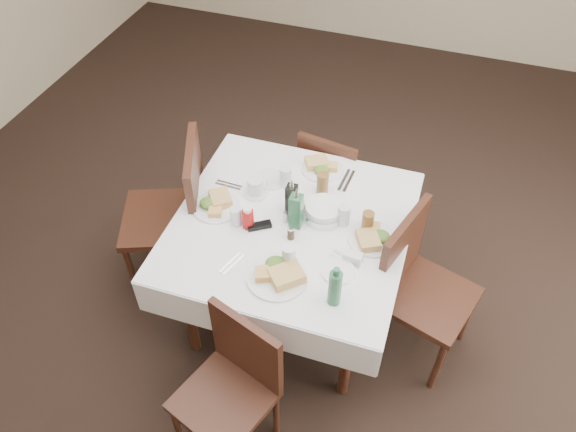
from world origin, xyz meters
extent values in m
plane|color=black|center=(0.00, 0.00, 0.00)|extent=(7.00, 7.00, 0.00)
cylinder|color=black|center=(-0.50, -0.44, 0.36)|extent=(0.06, 0.06, 0.72)
cylinder|color=black|center=(-0.52, 0.45, 0.36)|extent=(0.06, 0.06, 0.72)
cylinder|color=black|center=(0.38, -0.42, 0.36)|extent=(0.06, 0.06, 0.72)
cylinder|color=black|center=(0.37, 0.46, 0.36)|extent=(0.06, 0.06, 0.72)
cube|color=black|center=(-0.07, 0.01, 0.73)|extent=(1.12, 1.12, 0.03)
cube|color=white|center=(-0.07, 0.01, 0.76)|extent=(1.24, 1.24, 0.01)
cube|color=white|center=(-0.08, 0.62, 0.65)|extent=(1.22, 0.03, 0.22)
cube|color=white|center=(-0.06, -0.59, 0.65)|extent=(1.22, 0.03, 0.22)
cube|color=white|center=(0.54, 0.02, 0.65)|extent=(0.03, 1.22, 0.22)
cube|color=white|center=(-0.68, 0.00, 0.65)|extent=(0.03, 1.22, 0.22)
cube|color=black|center=(-0.03, 0.83, 0.40)|extent=(0.45, 0.45, 0.04)
cube|color=black|center=(-0.06, 0.66, 0.61)|extent=(0.39, 0.10, 0.42)
cylinder|color=black|center=(0.16, 0.97, 0.20)|extent=(0.03, 0.03, 0.40)
cylinder|color=black|center=(0.11, 0.64, 0.20)|extent=(0.03, 0.03, 0.40)
cylinder|color=black|center=(-0.17, 1.03, 0.20)|extent=(0.03, 0.03, 0.40)
cylinder|color=black|center=(-0.22, 0.69, 0.20)|extent=(0.03, 0.03, 0.40)
cube|color=black|center=(-0.10, -0.87, 0.41)|extent=(0.51, 0.51, 0.04)
cube|color=black|center=(-0.04, -0.69, 0.63)|extent=(0.39, 0.16, 0.44)
cylinder|color=black|center=(-0.32, -0.98, 0.21)|extent=(0.03, 0.03, 0.41)
cylinder|color=black|center=(-0.21, -0.65, 0.21)|extent=(0.03, 0.03, 0.41)
cylinder|color=black|center=(0.12, -0.76, 0.21)|extent=(0.03, 0.03, 0.41)
cube|color=black|center=(0.72, 0.00, 0.45)|extent=(0.56, 0.56, 0.04)
cube|color=black|center=(0.52, 0.06, 0.70)|extent=(0.17, 0.44, 0.49)
cylinder|color=black|center=(0.84, -0.24, 0.23)|extent=(0.04, 0.04, 0.45)
cylinder|color=black|center=(0.48, -0.12, 0.23)|extent=(0.04, 0.04, 0.45)
cylinder|color=black|center=(0.96, 0.13, 0.23)|extent=(0.04, 0.04, 0.45)
cylinder|color=black|center=(0.59, 0.24, 0.23)|extent=(0.04, 0.04, 0.45)
cube|color=black|center=(-0.88, 0.04, 0.49)|extent=(0.63, 0.63, 0.04)
cube|color=black|center=(-0.68, 0.12, 0.76)|extent=(0.22, 0.46, 0.53)
cylinder|color=black|center=(-1.15, 0.15, 0.25)|extent=(0.04, 0.04, 0.49)
cylinder|color=black|center=(-0.77, 0.31, 0.25)|extent=(0.04, 0.04, 0.49)
cylinder|color=black|center=(-1.00, -0.23, 0.25)|extent=(0.04, 0.04, 0.49)
cylinder|color=black|center=(-0.61, -0.07, 0.25)|extent=(0.04, 0.04, 0.49)
cylinder|color=white|center=(-0.03, 0.48, 0.77)|extent=(0.24, 0.24, 0.01)
cube|color=tan|center=(-0.07, 0.49, 0.80)|extent=(0.16, 0.15, 0.04)
cube|color=#E0B152|center=(0.01, 0.48, 0.79)|extent=(0.09, 0.08, 0.03)
ellipsoid|color=#2A6918|center=(-0.03, 0.44, 0.80)|extent=(0.09, 0.08, 0.04)
cylinder|color=white|center=(-0.01, -0.36, 0.77)|extent=(0.30, 0.30, 0.02)
cube|color=tan|center=(0.04, -0.36, 0.80)|extent=(0.20, 0.20, 0.05)
cube|color=#E0B152|center=(-0.07, -0.38, 0.80)|extent=(0.12, 0.11, 0.04)
ellipsoid|color=#2A6918|center=(-0.03, -0.31, 0.80)|extent=(0.11, 0.10, 0.05)
cylinder|color=white|center=(0.36, 0.03, 0.77)|extent=(0.25, 0.25, 0.01)
cube|color=tan|center=(0.35, -0.01, 0.80)|extent=(0.15, 0.17, 0.04)
cube|color=#E0B152|center=(0.36, 0.08, 0.79)|extent=(0.08, 0.09, 0.03)
ellipsoid|color=#2A6918|center=(0.40, 0.04, 0.80)|extent=(0.09, 0.08, 0.04)
cylinder|color=white|center=(-0.49, -0.01, 0.77)|extent=(0.26, 0.26, 0.01)
cube|color=tan|center=(-0.48, 0.03, 0.80)|extent=(0.16, 0.17, 0.04)
cube|color=#E0B152|center=(-0.47, -0.06, 0.79)|extent=(0.09, 0.10, 0.03)
ellipsoid|color=#2A6918|center=(-0.53, -0.03, 0.80)|extent=(0.10, 0.09, 0.04)
cylinder|color=white|center=(-0.29, 0.29, 0.77)|extent=(0.18, 0.18, 0.01)
cylinder|color=white|center=(0.26, -0.23, 0.77)|extent=(0.17, 0.17, 0.01)
cylinder|color=silver|center=(-0.19, 0.28, 0.82)|extent=(0.07, 0.07, 0.13)
cylinder|color=silver|center=(0.01, -0.26, 0.83)|extent=(0.07, 0.07, 0.13)
cylinder|color=silver|center=(0.19, 0.10, 0.82)|extent=(0.07, 0.07, 0.12)
cylinder|color=silver|center=(-0.34, -0.09, 0.82)|extent=(0.06, 0.06, 0.11)
cylinder|color=brown|center=(0.02, 0.29, 0.83)|extent=(0.07, 0.07, 0.14)
cylinder|color=brown|center=(0.32, 0.09, 0.83)|extent=(0.06, 0.06, 0.13)
cylinder|color=silver|center=(0.08, 0.12, 0.78)|extent=(0.22, 0.22, 0.04)
cylinder|color=white|center=(0.08, 0.12, 0.81)|extent=(0.20, 0.20, 0.05)
cube|color=black|center=(-0.09, 0.10, 0.85)|extent=(0.06, 0.06, 0.18)
cone|color=silver|center=(-0.09, 0.10, 0.97)|extent=(0.03, 0.03, 0.05)
cube|color=#25613C|center=(-0.04, 0.01, 0.86)|extent=(0.06, 0.06, 0.21)
cone|color=silver|center=(-0.04, 0.01, 1.00)|extent=(0.03, 0.03, 0.06)
cylinder|color=#B20F0E|center=(-0.27, -0.08, 0.82)|extent=(0.06, 0.06, 0.11)
cylinder|color=white|center=(-0.27, -0.08, 0.89)|extent=(0.05, 0.05, 0.02)
cylinder|color=white|center=(-0.10, 0.01, 0.79)|extent=(0.03, 0.03, 0.06)
cylinder|color=silver|center=(-0.10, 0.01, 0.82)|extent=(0.03, 0.03, 0.01)
cylinder|color=#3C2C1B|center=(-0.03, -0.09, 0.80)|extent=(0.04, 0.04, 0.07)
cylinder|color=silver|center=(-0.03, -0.09, 0.84)|extent=(0.04, 0.04, 0.01)
cylinder|color=white|center=(-0.33, 0.16, 0.77)|extent=(0.14, 0.14, 0.01)
cylinder|color=white|center=(-0.33, 0.16, 0.82)|extent=(0.08, 0.08, 0.09)
cylinder|color=black|center=(-0.33, 0.16, 0.85)|extent=(0.07, 0.07, 0.01)
torus|color=white|center=(-0.29, 0.20, 0.82)|extent=(0.05, 0.05, 0.06)
cube|color=black|center=(-0.21, -0.07, 0.78)|extent=(0.13, 0.10, 0.03)
cylinder|color=#25613C|center=(0.28, -0.40, 0.86)|extent=(0.06, 0.06, 0.20)
cylinder|color=#25613C|center=(0.28, -0.40, 0.98)|extent=(0.03, 0.03, 0.04)
cube|color=white|center=(0.30, -0.13, 0.79)|extent=(0.10, 0.06, 0.05)
cube|color=#DB6A74|center=(0.30, -0.13, 0.79)|extent=(0.07, 0.04, 0.02)
cube|color=silver|center=(0.11, 0.42, 0.77)|extent=(0.03, 0.19, 0.01)
cube|color=silver|center=(0.14, 0.42, 0.77)|extent=(0.03, 0.19, 0.01)
cube|color=silver|center=(-0.24, -0.35, 0.77)|extent=(0.06, 0.15, 0.01)
cube|color=silver|center=(-0.27, -0.35, 0.77)|extent=(0.06, 0.15, 0.01)
cube|color=silver|center=(0.27, -0.15, 0.77)|extent=(0.17, 0.07, 0.01)
cube|color=silver|center=(0.28, -0.13, 0.77)|extent=(0.17, 0.07, 0.01)
cube|color=silver|center=(-0.49, 0.18, 0.77)|extent=(0.16, 0.02, 0.01)
cube|color=silver|center=(-0.49, 0.16, 0.77)|extent=(0.16, 0.02, 0.01)
camera|label=1|loc=(0.58, -1.92, 2.91)|focal=35.00mm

